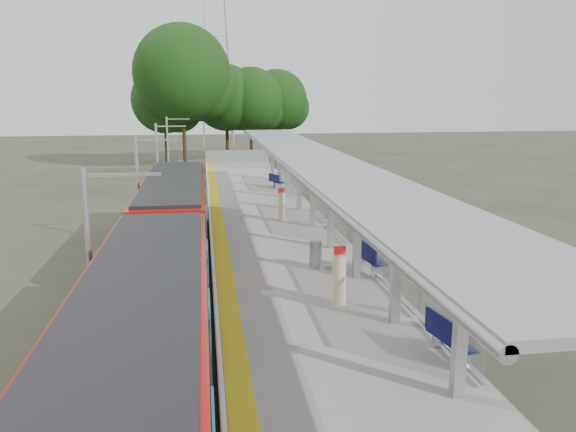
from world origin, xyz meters
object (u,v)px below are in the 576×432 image
Objects in this scene: info_pillar_far at (281,206)px; bench_near at (448,337)px; train at (166,256)px; bench_far at (276,181)px; litter_bin at (316,255)px; bench_mid at (369,257)px; info_pillar_near at (339,279)px.

bench_near is at bearing -90.68° from info_pillar_far.
train is 16.80× the size of info_pillar_far.
litter_bin reaches higher than bench_far.
info_pillar_far reaches higher than bench_far.
bench_far is 10.26m from info_pillar_far.
bench_far is at bearing 82.23° from bench_near.
bench_mid is (0.07, 6.80, 0.03)m from bench_near.
bench_mid is 3.40m from info_pillar_near.
train is 15.05× the size of info_pillar_near.
litter_bin is at bearing 14.33° from train.
bench_near is at bearing -77.56° from litter_bin.
bench_far is at bearing 84.48° from bench_mid.
train reaches higher than info_pillar_far.
train is at bearing -130.59° from bench_far.
bench_mid is at bearing -110.46° from bench_far.
bench_near is at bearing -111.32° from bench_far.
bench_mid is 19.30m from bench_far.
bench_near is 4.30m from info_pillar_near.
info_pillar_far is (-1.92, 9.07, 0.13)m from bench_mid.
train is 9.49m from bench_near.
train is 16.43× the size of bench_mid.
train is at bearing -125.92° from info_pillar_far.
bench_far is at bearing 72.58° from train.
info_pillar_far is at bearing 93.72° from bench_mid.
info_pillar_far is at bearing 90.69° from info_pillar_near.
info_pillar_near is (-1.73, 3.93, 0.24)m from bench_near.
bench_far is (-0.84, 26.08, -0.05)m from bench_near.
train reaches higher than litter_bin.
bench_mid reaches higher than litter_bin.
train is 28.53× the size of litter_bin.
litter_bin is at bearing -96.31° from info_pillar_far.
info_pillar_near reaches higher than bench_near.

